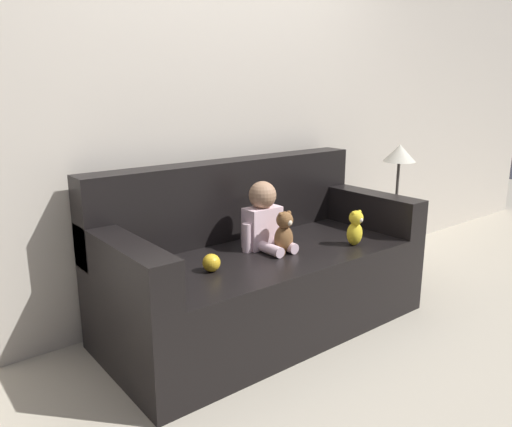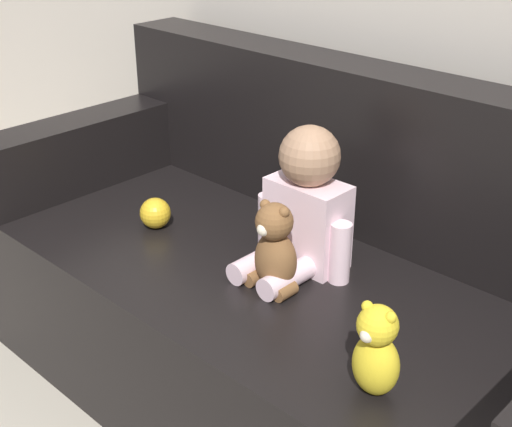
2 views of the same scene
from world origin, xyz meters
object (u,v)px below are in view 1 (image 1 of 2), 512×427
person_baby (264,219)px  toy_ball (211,263)px  couch (259,270)px  side_table (398,179)px  teddy_bear_brown (284,233)px  plush_toy_side (355,228)px

person_baby → toy_ball: bearing=-163.4°
couch → side_table: size_ratio=1.87×
teddy_bear_brown → plush_toy_side: 0.44m
couch → plush_toy_side: bearing=-34.3°
toy_ball → side_table: (1.59, 0.06, 0.24)m
person_baby → toy_ball: size_ratio=4.21×
couch → plush_toy_side: couch is taller
person_baby → plush_toy_side: bearing=-34.1°
teddy_bear_brown → plush_toy_side: teddy_bear_brown is taller
toy_ball → couch: bearing=19.3°
toy_ball → side_table: bearing=2.3°
toy_ball → side_table: size_ratio=0.09×
person_baby → side_table: 1.15m
couch → toy_ball: size_ratio=20.44×
couch → teddy_bear_brown: size_ratio=7.86×
couch → toy_ball: bearing=-160.7°
plush_toy_side → side_table: (0.70, 0.23, 0.18)m
couch → person_baby: size_ratio=4.85×
couch → plush_toy_side: 0.61m
plush_toy_side → toy_ball: plush_toy_side is taller
teddy_bear_brown → toy_ball: teddy_bear_brown is taller
teddy_bear_brown → couch: bearing=107.0°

